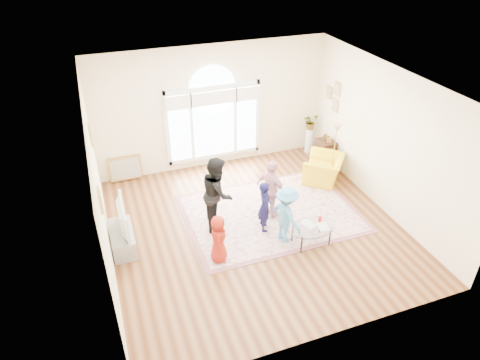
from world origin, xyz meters
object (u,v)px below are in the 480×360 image
object	(u,v)px
television	(119,218)
coffee_table	(312,228)
area_rug	(270,213)
tv_console	(123,239)
armchair	(324,169)

from	to	relation	value
television	coffee_table	distance (m)	3.82
television	coffee_table	xyz separation A→B (m)	(3.62, -1.18, -0.33)
area_rug	tv_console	world-z (taller)	tv_console
area_rug	television	distance (m)	3.33
area_rug	tv_console	bearing A→B (deg)	-179.29
tv_console	television	xyz separation A→B (m)	(0.01, -0.00, 0.52)
tv_console	coffee_table	distance (m)	3.82
area_rug	television	size ratio (longest dim) A/B	3.31
tv_console	area_rug	bearing A→B (deg)	0.71
coffee_table	armchair	xyz separation A→B (m)	(1.45, 2.09, -0.07)
area_rug	coffee_table	world-z (taller)	coffee_table
coffee_table	armchair	size ratio (longest dim) A/B	1.05
tv_console	coffee_table	xyz separation A→B (m)	(3.63, -1.18, 0.19)
coffee_table	television	bearing A→B (deg)	159.33
television	armchair	bearing A→B (deg)	10.20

